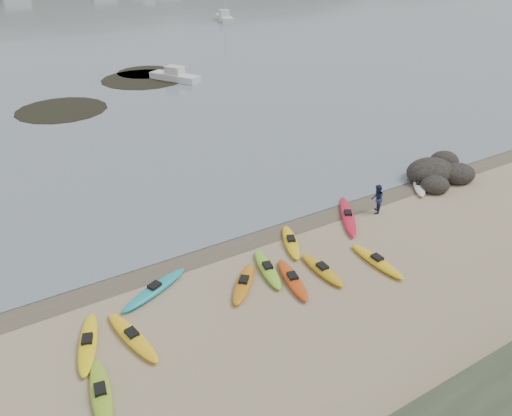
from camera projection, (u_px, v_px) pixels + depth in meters
ground at (256, 232)px, 27.22m from camera, size 600.00×600.00×0.00m
wet_sand at (259, 234)px, 26.99m from camera, size 60.00×60.00×0.00m
kayaks at (267, 272)px, 23.71m from camera, size 24.16×9.02×0.34m
person_east at (377, 199)px, 28.73m from camera, size 1.09×1.07×1.77m
rock_cluster at (438, 175)px, 33.15m from camera, size 5.20×3.81×1.71m
kelp_mats at (120, 87)px, 53.65m from camera, size 19.50×17.49×0.04m
moored_boats at (67, 21)px, 92.28m from camera, size 77.59×94.73×1.25m
far_hills at (85, 23)px, 198.15m from camera, size 550.00×135.00×80.00m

